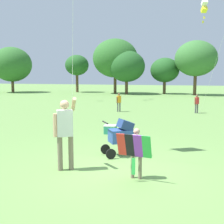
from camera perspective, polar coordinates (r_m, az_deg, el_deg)
name	(u,v)px	position (r m, az deg, el deg)	size (l,w,h in m)	color
ground_plane	(115,169)	(6.75, 0.62, -11.76)	(120.00, 120.00, 0.00)	#668E47
treeline_distant	(123,62)	(34.19, 2.32, 10.18)	(35.98, 6.72, 6.75)	brown
child_with_butterfly_kite	(136,149)	(5.99, 4.97, -7.55)	(0.75, 0.39, 1.11)	#7F705B
person_adult_flyer	(65,128)	(6.56, -9.69, -3.32)	(0.53, 0.65, 1.74)	#7F705B
stroller	(122,134)	(7.74, 2.02, -4.57)	(1.06, 0.89, 1.03)	black
kite_orange_delta	(204,7)	(16.95, 18.54, 19.87)	(1.47, 3.03, 6.36)	white
person_sitting_far	(197,102)	(17.21, 17.09, 1.94)	(0.27, 0.29, 1.11)	#4C4C51
person_kid_running	(119,101)	(17.11, 1.42, 2.32)	(0.27, 0.32, 1.15)	#4C4C51
cooler_box	(110,129)	(10.64, -0.35, -3.60)	(0.45, 0.33, 0.35)	#288466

